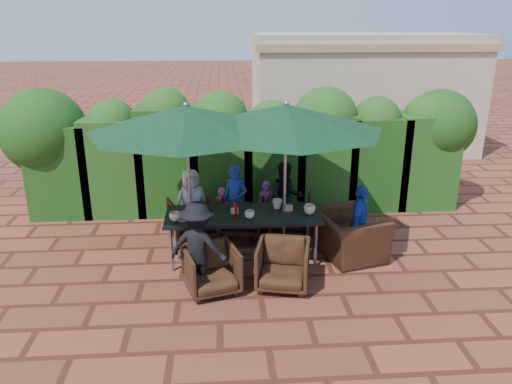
{
  "coord_description": "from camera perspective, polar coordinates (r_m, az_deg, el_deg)",
  "views": [
    {
      "loc": [
        -0.49,
        -7.01,
        3.57
      ],
      "look_at": [
        0.04,
        0.4,
        0.99
      ],
      "focal_mm": 35.0,
      "sensor_mm": 36.0,
      "label": 1
    }
  ],
  "objects": [
    {
      "name": "pedestrian_a",
      "position": [
        11.74,
        7.2,
        5.48
      ],
      "size": [
        1.59,
        1.31,
        1.65
      ],
      "primitive_type": "imported",
      "rotation": [
        0.0,
        0.0,
        2.55
      ],
      "color": "#23832D",
      "rests_on": "ground"
    },
    {
      "name": "ground",
      "position": [
        7.88,
        -0.08,
        -7.78
      ],
      "size": [
        80.0,
        80.0,
        0.0
      ],
      "primitive_type": "plane",
      "color": "brown",
      "rests_on": "ground"
    },
    {
      "name": "number_block_right",
      "position": [
        7.76,
        3.74,
        -1.81
      ],
      "size": [
        0.12,
        0.06,
        0.1
      ],
      "primitive_type": "cube",
      "color": "tan",
      "rests_on": "dining_table"
    },
    {
      "name": "cup_c",
      "position": [
        7.46,
        -0.73,
        -2.57
      ],
      "size": [
        0.15,
        0.15,
        0.12
      ],
      "primitive_type": "imported",
      "color": "beige",
      "rests_on": "dining_table"
    },
    {
      "name": "cup_e",
      "position": [
        7.67,
        6.14,
        -1.97
      ],
      "size": [
        0.18,
        0.18,
        0.14
      ],
      "primitive_type": "imported",
      "color": "beige",
      "rests_on": "dining_table"
    },
    {
      "name": "cup_a",
      "position": [
        7.46,
        -9.26,
        -2.79
      ],
      "size": [
        0.17,
        0.17,
        0.13
      ],
      "primitive_type": "imported",
      "color": "beige",
      "rests_on": "dining_table"
    },
    {
      "name": "serving_tray",
      "position": [
        7.53,
        -7.42,
        -2.94
      ],
      "size": [
        0.35,
        0.25,
        0.02
      ],
      "primitive_type": "cube",
      "color": "#AB7D52",
      "rests_on": "dining_table"
    },
    {
      "name": "ketchup_bottle",
      "position": [
        7.61,
        -2.32,
        -1.93
      ],
      "size": [
        0.04,
        0.04,
        0.17
      ],
      "primitive_type": "cylinder",
      "color": "#B20C0A",
      "rests_on": "dining_table"
    },
    {
      "name": "umbrella_right",
      "position": [
        7.35,
        3.46,
        8.48
      ],
      "size": [
        2.91,
        2.91,
        2.46
      ],
      "color": "gray",
      "rests_on": "ground"
    },
    {
      "name": "chair_near_right",
      "position": [
        7.01,
        3.09,
        -8.1
      ],
      "size": [
        0.84,
        0.8,
        0.73
      ],
      "primitive_type": "imported",
      "rotation": [
        0.0,
        0.0,
        -0.22
      ],
      "color": "black",
      "rests_on": "ground"
    },
    {
      "name": "adult_near_left",
      "position": [
        6.85,
        -6.6,
        -6.26
      ],
      "size": [
        0.91,
        0.64,
        1.3
      ],
      "primitive_type": "imported",
      "rotation": [
        0.0,
        0.0,
        2.79
      ],
      "color": "black",
      "rests_on": "ground"
    },
    {
      "name": "number_block_left",
      "position": [
        7.65,
        -2.47,
        -2.12
      ],
      "size": [
        0.12,
        0.06,
        0.1
      ],
      "primitive_type": "cube",
      "color": "tan",
      "rests_on": "dining_table"
    },
    {
      "name": "adult_far_mid",
      "position": [
        8.6,
        -2.4,
        -0.97
      ],
      "size": [
        0.55,
        0.51,
        1.23
      ],
      "primitive_type": "imported",
      "rotation": [
        0.0,
        0.0,
        -0.41
      ],
      "color": "#1F3FAB",
      "rests_on": "ground"
    },
    {
      "name": "cup_d",
      "position": [
        7.84,
        2.43,
        -1.37
      ],
      "size": [
        0.16,
        0.16,
        0.15
      ],
      "primitive_type": "imported",
      "color": "beige",
      "rests_on": "dining_table"
    },
    {
      "name": "umbrella_left",
      "position": [
        7.29,
        -7.97,
        8.24
      ],
      "size": [
        2.88,
        2.88,
        2.46
      ],
      "color": "gray",
      "rests_on": "ground"
    },
    {
      "name": "dining_table",
      "position": [
        7.68,
        -1.5,
        -3.02
      ],
      "size": [
        2.36,
        0.9,
        0.75
      ],
      "color": "black",
      "rests_on": "ground"
    },
    {
      "name": "chair_far_right",
      "position": [
        8.69,
        3.96,
        -2.43
      ],
      "size": [
        0.82,
        0.78,
        0.76
      ],
      "primitive_type": "imported",
      "rotation": [
        0.0,
        0.0,
        3.02
      ],
      "color": "black",
      "rests_on": "ground"
    },
    {
      "name": "child_left",
      "position": [
        8.75,
        -3.9,
        -2.09
      ],
      "size": [
        0.36,
        0.32,
        0.81
      ],
      "primitive_type": "imported",
      "rotation": [
        0.0,
        0.0,
        -0.34
      ],
      "color": "#F0548E",
      "rests_on": "ground"
    },
    {
      "name": "chair_far_mid",
      "position": [
        8.7,
        -1.58,
        -2.43
      ],
      "size": [
        0.84,
        0.8,
        0.74
      ],
      "primitive_type": "imported",
      "rotation": [
        0.0,
        0.0,
        2.95
      ],
      "color": "black",
      "rests_on": "ground"
    },
    {
      "name": "pedestrian_c",
      "position": [
        12.27,
        14.4,
        5.99
      ],
      "size": [
        1.26,
        0.87,
        1.81
      ],
      "primitive_type": "imported",
      "rotation": [
        0.0,
        0.0,
        2.81
      ],
      "color": "gray",
      "rests_on": "ground"
    },
    {
      "name": "building",
      "position": [
        14.69,
        11.95,
        11.07
      ],
      "size": [
        6.2,
        3.08,
        3.2
      ],
      "color": "#C7B294",
      "rests_on": "ground"
    },
    {
      "name": "chair_far_left",
      "position": [
        8.59,
        -7.23,
        -2.84
      ],
      "size": [
        0.91,
        0.89,
        0.75
      ],
      "primitive_type": "imported",
      "rotation": [
        0.0,
        0.0,
        3.47
      ],
      "color": "black",
      "rests_on": "ground"
    },
    {
      "name": "cup_b",
      "position": [
        7.68,
        -6.43,
        -2.07
      ],
      "size": [
        0.12,
        0.12,
        0.12
      ],
      "primitive_type": "imported",
      "color": "beige",
      "rests_on": "dining_table"
    },
    {
      "name": "adult_far_right",
      "position": [
        8.63,
        3.45,
        -0.73
      ],
      "size": [
        0.64,
        0.41,
        1.28
      ],
      "primitive_type": "imported",
      "rotation": [
        0.0,
        0.0,
        0.06
      ],
      "color": "black",
      "rests_on": "ground"
    },
    {
      "name": "child_right",
      "position": [
        8.8,
        1.19,
        -1.62
      ],
      "size": [
        0.38,
        0.34,
        0.9
      ],
      "primitive_type": "imported",
      "rotation": [
        0.0,
        0.0,
        -0.28
      ],
      "color": "#93499E",
      "rests_on": "ground"
    },
    {
      "name": "hedge_wall",
      "position": [
        9.62,
        -1.65,
        5.42
      ],
      "size": [
        9.1,
        1.6,
        2.4
      ],
      "color": "#183D10",
      "rests_on": "ground"
    },
    {
      "name": "sauce_bottle",
      "position": [
        7.7,
        -2.46,
        -1.69
      ],
      "size": [
        0.04,
        0.04,
        0.17
      ],
      "primitive_type": "cylinder",
      "color": "#4C230C",
      "rests_on": "dining_table"
    },
    {
      "name": "chair_near_left",
      "position": [
        6.93,
        -5.11,
        -8.59
      ],
      "size": [
        0.85,
        0.82,
        0.71
      ],
      "primitive_type": "imported",
      "rotation": [
        0.0,
        0.0,
        0.29
      ],
      "color": "black",
      "rests_on": "ground"
    },
    {
      "name": "pedestrian_b",
      "position": [
        12.16,
        11.48,
        5.66
      ],
      "size": [
        0.91,
        0.8,
        1.63
      ],
      "primitive_type": "imported",
      "rotation": [
        0.0,
        0.0,
        3.66
      ],
      "color": "#F0548E",
      "rests_on": "ground"
    },
    {
      "name": "adult_end_right",
      "position": [
        7.94,
        11.73,
        -3.36
      ],
      "size": [
        0.6,
        0.77,
        1.17
      ],
      "primitive_type": "imported",
      "rotation": [
        0.0,
        0.0,
        1.14
      ],
      "color": "#1F3FAB",
      "rests_on": "ground"
    },
    {
      "name": "adult_far_left",
      "position": [
        8.63,
        -7.4,
        -1.2
      ],
      "size": [
        0.67,
        0.54,
        1.19
      ],
      "primitive_type": "imported",
      "rotation": [
        0.0,
        0.0,
        0.38
      ],
      "color": "silver",
      "rests_on": "ground"
    },
    {
      "name": "chair_end_right",
      "position": [
        7.96,
        10.49,
        -4.08
      ],
      "size": [
        0.97,
        1.24,
        0.95
      ],
      "primitive_type": "imported",
      "rotation": [
        0.0,
        0.0,
        1.83
      ],
      "color": "black",
      "rests_on": "ground"
    }
  ]
}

